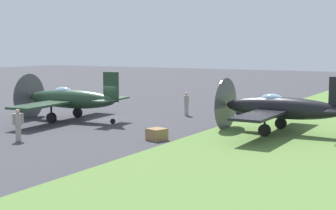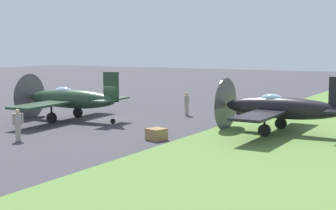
# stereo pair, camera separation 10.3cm
# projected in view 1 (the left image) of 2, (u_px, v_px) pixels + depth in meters

# --- Properties ---
(ground_plane) EXTENTS (160.00, 160.00, 0.00)m
(ground_plane) POSITION_uv_depth(u_px,v_px,m) (109.00, 121.00, 34.20)
(ground_plane) COLOR #38383D
(grass_verge) EXTENTS (120.00, 11.00, 0.01)m
(grass_verge) POSITION_uv_depth(u_px,v_px,m) (297.00, 138.00, 27.71)
(grass_verge) COLOR #567A38
(grass_verge) RESTS_ON ground
(airplane_lead) EXTENTS (10.08, 7.99, 3.58)m
(airplane_lead) POSITION_uv_depth(u_px,v_px,m) (69.00, 99.00, 34.23)
(airplane_lead) COLOR #233D28
(airplane_lead) RESTS_ON ground
(airplane_wingman) EXTENTS (9.92, 7.91, 3.57)m
(airplane_wingman) POSITION_uv_depth(u_px,v_px,m) (279.00, 108.00, 29.19)
(airplane_wingman) COLOR black
(airplane_wingman) RESTS_ON ground
(ground_crew_chief) EXTENTS (0.49, 0.46, 1.73)m
(ground_crew_chief) POSITION_uv_depth(u_px,v_px,m) (186.00, 103.00, 36.83)
(ground_crew_chief) COLOR #9E998E
(ground_crew_chief) RESTS_ON ground
(ground_crew_mechanic) EXTENTS (0.59, 0.38, 1.73)m
(ground_crew_mechanic) POSITION_uv_depth(u_px,v_px,m) (18.00, 124.00, 26.79)
(ground_crew_mechanic) COLOR #9E998E
(ground_crew_mechanic) RESTS_ON ground
(fuel_drum) EXTENTS (0.60, 0.60, 0.90)m
(fuel_drum) POSITION_uv_depth(u_px,v_px,m) (240.00, 108.00, 37.52)
(fuel_drum) COLOR black
(fuel_drum) RESTS_ON ground
(supply_crate) EXTENTS (1.13, 1.13, 0.64)m
(supply_crate) POSITION_uv_depth(u_px,v_px,m) (157.00, 134.00, 27.07)
(supply_crate) COLOR olive
(supply_crate) RESTS_ON ground
(runway_marker_cone) EXTENTS (0.36, 0.36, 0.44)m
(runway_marker_cone) POSITION_uv_depth(u_px,v_px,m) (248.00, 112.00, 36.97)
(runway_marker_cone) COLOR orange
(runway_marker_cone) RESTS_ON ground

